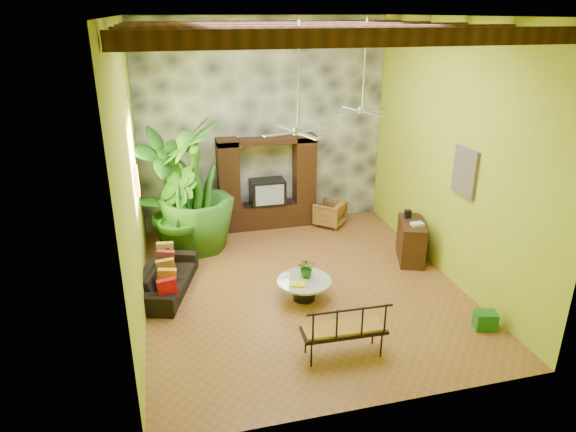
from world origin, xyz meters
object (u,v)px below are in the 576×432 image
object	(u,v)px
sofa	(167,277)
tall_plant_c	(195,187)
wicker_armchair	(330,213)
entertainment_center	(267,190)
tall_plant_a	(167,191)
coffee_table	(304,287)
iron_bench	(346,328)
tall_plant_b	(177,214)
ceiling_fan_front	(298,119)
green_bin	(485,320)
side_console	(411,241)
ceiling_fan_back	(363,100)

from	to	relation	value
sofa	tall_plant_c	bearing A→B (deg)	-5.89
sofa	wicker_armchair	bearing A→B (deg)	-42.69
entertainment_center	tall_plant_a	size ratio (longest dim) A/B	0.86
coffee_table	iron_bench	size ratio (longest dim) A/B	0.76
tall_plant_a	tall_plant_b	world-z (taller)	tall_plant_a
entertainment_center	tall_plant_a	distance (m)	2.56
entertainment_center	tall_plant_c	bearing A→B (deg)	-153.40
ceiling_fan_front	coffee_table	bearing A→B (deg)	-45.03
green_bin	tall_plant_b	bearing A→B (deg)	139.84
side_console	tall_plant_b	bearing A→B (deg)	-175.97
tall_plant_b	side_console	size ratio (longest dim) A/B	1.84
tall_plant_b	green_bin	xyz separation A→B (m)	(4.91, -4.14, -0.86)
ceiling_fan_front	ceiling_fan_back	bearing A→B (deg)	41.63
green_bin	side_console	bearing A→B (deg)	90.65
entertainment_center	ceiling_fan_back	xyz separation A→B (m)	(1.60, -1.94, 2.44)
sofa	tall_plant_b	distance (m)	1.69
tall_plant_c	green_bin	distance (m)	6.44
ceiling_fan_back	coffee_table	xyz separation A→B (m)	(-1.69, -1.71, -3.15)
side_console	sofa	bearing A→B (deg)	-158.97
sofa	green_bin	size ratio (longest dim) A/B	5.54
iron_bench	green_bin	bearing A→B (deg)	5.54
sofa	iron_bench	bearing A→B (deg)	-119.78
entertainment_center	sofa	world-z (taller)	entertainment_center
tall_plant_a	iron_bench	xyz separation A→B (m)	(2.46, -4.81, -0.84)
tall_plant_a	green_bin	world-z (taller)	tall_plant_a
ceiling_fan_front	iron_bench	world-z (taller)	ceiling_fan_front
ceiling_fan_back	coffee_table	distance (m)	3.96
entertainment_center	iron_bench	size ratio (longest dim) A/B	1.78
tall_plant_a	side_console	bearing A→B (deg)	-20.67
tall_plant_b	tall_plant_a	bearing A→B (deg)	108.07
side_console	entertainment_center	bearing A→B (deg)	155.09
wicker_armchair	tall_plant_c	distance (m)	3.59
sofa	side_console	bearing A→B (deg)	-71.60
wicker_armchair	side_console	world-z (taller)	side_console
entertainment_center	side_console	distance (m)	3.74
iron_bench	wicker_armchair	bearing A→B (deg)	75.76
ceiling_fan_front	tall_plant_b	xyz separation A→B (m)	(-2.06, 2.32, -2.39)
iron_bench	ceiling_fan_back	bearing A→B (deg)	68.32
ceiling_fan_back	green_bin	size ratio (longest dim) A/B	5.19
tall_plant_b	tall_plant_c	bearing A→B (deg)	34.62
sofa	green_bin	world-z (taller)	sofa
tall_plant_c	side_console	xyz separation A→B (m)	(4.42, -1.71, -1.05)
ceiling_fan_front	side_console	bearing A→B (deg)	18.17
sofa	ceiling_fan_back	bearing A→B (deg)	-62.21
entertainment_center	coffee_table	distance (m)	3.72
ceiling_fan_front	ceiling_fan_back	world-z (taller)	same
ceiling_fan_back	coffee_table	size ratio (longest dim) A/B	1.82
ceiling_fan_front	tall_plant_c	bearing A→B (deg)	121.35
side_console	wicker_armchair	bearing A→B (deg)	135.45
tall_plant_a	sofa	bearing A→B (deg)	-94.54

